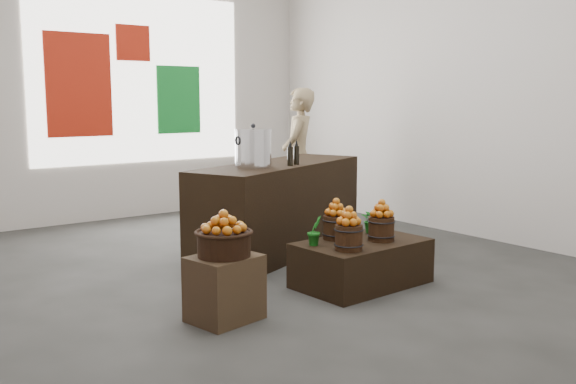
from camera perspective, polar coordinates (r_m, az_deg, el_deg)
ground at (r=6.63m, az=-2.41°, el=-6.72°), size 7.00×7.00×0.00m
back_wall at (r=9.51m, az=-14.72°, el=9.74°), size 6.00×0.04×4.00m
back_opening at (r=9.61m, az=-12.99°, el=9.78°), size 3.20×0.02×2.40m
deco_red_left at (r=9.26m, az=-18.10°, el=9.03°), size 0.90×0.04×1.40m
deco_green_right at (r=9.85m, az=-9.69°, el=8.09°), size 0.70×0.04×1.00m
deco_red_upper at (r=9.58m, az=-13.63°, el=12.76°), size 0.50×0.04×0.50m
crate at (r=5.07m, az=-5.66°, el=-8.50°), size 0.58×0.51×0.51m
wicker_basket at (r=4.98m, az=-5.72°, el=-4.64°), size 0.41×0.41×0.19m
apples_in_basket at (r=4.94m, az=-5.75°, el=-2.62°), size 0.32×0.32×0.17m
display_table at (r=6.02m, az=6.56°, el=-6.29°), size 1.24×0.80×0.42m
apple_bucket_front_left at (r=5.59m, az=5.42°, el=-4.04°), size 0.24×0.24×0.22m
apples_in_bucket_front_left at (r=5.55m, az=5.45°, el=-2.11°), size 0.18×0.18×0.16m
apple_bucket_front_right at (r=6.00m, az=8.29°, el=-3.25°), size 0.24×0.24×0.22m
apples_in_bucket_front_right at (r=5.96m, az=8.33°, el=-1.45°), size 0.18×0.18×0.16m
apple_bucket_rear at (r=6.01m, az=4.29°, el=-3.15°), size 0.24×0.24×0.22m
apples_in_bucket_rear at (r=5.98m, az=4.31°, el=-1.35°), size 0.18×0.18×0.16m
herb_garnish_right at (r=6.32m, az=7.51°, el=-2.43°), size 0.25×0.22×0.27m
herb_garnish_left at (r=5.75m, az=2.38°, el=-3.45°), size 0.18×0.16×0.26m
counter at (r=7.18m, az=-0.83°, el=-1.42°), size 2.58×1.66×1.01m
stock_pot_left at (r=6.68m, az=-3.11°, el=3.83°), size 0.38×0.38×0.38m
oil_cruets at (r=6.98m, az=0.89°, el=3.62°), size 0.19×0.13×0.28m
shopper at (r=8.83m, az=0.93°, el=3.20°), size 0.80×0.79×1.86m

